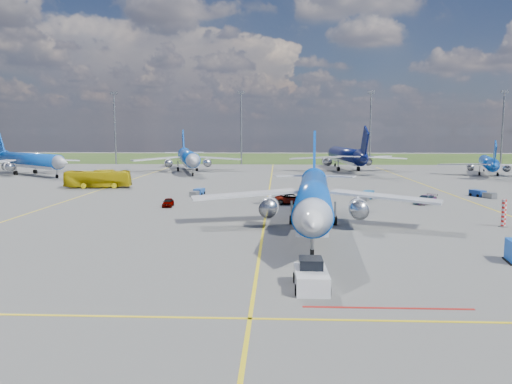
{
  "coord_description": "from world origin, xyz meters",
  "views": [
    {
      "loc": [
        1.51,
        -46.46,
        10.28
      ],
      "look_at": [
        -0.77,
        5.21,
        4.0
      ],
      "focal_mm": 35.0,
      "sensor_mm": 36.0,
      "label": 1
    }
  ],
  "objects_px": {
    "bg_jet_n": "(346,170)",
    "service_car_b": "(293,199)",
    "baggage_tug_c": "(198,192)",
    "service_car_a": "(168,202)",
    "service_car_c": "(425,199)",
    "apron_bus": "(98,179)",
    "bg_jet_ne": "(488,175)",
    "warning_post": "(504,213)",
    "bg_jet_nw": "(31,175)",
    "baggage_tug_e": "(482,194)",
    "bg_jet_nnw": "(188,172)",
    "main_airliner": "(313,229)",
    "baggage_tug_w": "(367,196)",
    "pushback_tug": "(311,277)"
  },
  "relations": [
    {
      "from": "bg_jet_n",
      "to": "service_car_b",
      "type": "xyz_separation_m",
      "value": [
        -16.08,
        -63.63,
        0.72
      ]
    },
    {
      "from": "baggage_tug_c",
      "to": "service_car_a",
      "type": "bearing_deg",
      "value": -90.57
    },
    {
      "from": "bg_jet_n",
      "to": "service_car_a",
      "type": "relative_size",
      "value": 12.58
    },
    {
      "from": "service_car_c",
      "to": "apron_bus",
      "type": "bearing_deg",
      "value": -153.68
    },
    {
      "from": "bg_jet_ne",
      "to": "service_car_a",
      "type": "relative_size",
      "value": 9.17
    },
    {
      "from": "service_car_b",
      "to": "baggage_tug_c",
      "type": "relative_size",
      "value": 1.11
    },
    {
      "from": "warning_post",
      "to": "bg_jet_nw",
      "type": "xyz_separation_m",
      "value": [
        -83.55,
        61.67,
        -1.5
      ]
    },
    {
      "from": "warning_post",
      "to": "service_car_c",
      "type": "relative_size",
      "value": 0.67
    },
    {
      "from": "bg_jet_ne",
      "to": "apron_bus",
      "type": "relative_size",
      "value": 2.64
    },
    {
      "from": "warning_post",
      "to": "baggage_tug_e",
      "type": "bearing_deg",
      "value": 72.95
    },
    {
      "from": "baggage_tug_c",
      "to": "bg_jet_ne",
      "type": "bearing_deg",
      "value": 42.16
    },
    {
      "from": "baggage_tug_e",
      "to": "service_car_c",
      "type": "bearing_deg",
      "value": -167.87
    },
    {
      "from": "bg_jet_nw",
      "to": "baggage_tug_e",
      "type": "xyz_separation_m",
      "value": [
        91.23,
        -36.63,
        0.48
      ]
    },
    {
      "from": "bg_jet_nnw",
      "to": "service_car_b",
      "type": "relative_size",
      "value": 7.74
    },
    {
      "from": "bg_jet_n",
      "to": "main_airliner",
      "type": "height_order",
      "value": "bg_jet_n"
    },
    {
      "from": "bg_jet_n",
      "to": "service_car_b",
      "type": "height_order",
      "value": "bg_jet_n"
    },
    {
      "from": "baggage_tug_c",
      "to": "service_car_c",
      "type": "bearing_deg",
      "value": -4.46
    },
    {
      "from": "warning_post",
      "to": "baggage_tug_w",
      "type": "bearing_deg",
      "value": 116.42
    },
    {
      "from": "bg_jet_nw",
      "to": "bg_jet_ne",
      "type": "xyz_separation_m",
      "value": [
        109.06,
        4.65,
        0.0
      ]
    },
    {
      "from": "apron_bus",
      "to": "service_car_b",
      "type": "bearing_deg",
      "value": -124.91
    },
    {
      "from": "service_car_b",
      "to": "baggage_tug_e",
      "type": "relative_size",
      "value": 1.1
    },
    {
      "from": "warning_post",
      "to": "service_car_a",
      "type": "relative_size",
      "value": 0.88
    },
    {
      "from": "service_car_c",
      "to": "baggage_tug_e",
      "type": "distance_m",
      "value": 13.7
    },
    {
      "from": "baggage_tug_e",
      "to": "warning_post",
      "type": "bearing_deg",
      "value": -130.63
    },
    {
      "from": "apron_bus",
      "to": "warning_post",
      "type": "bearing_deg",
      "value": -127.8
    },
    {
      "from": "main_airliner",
      "to": "baggage_tug_e",
      "type": "bearing_deg",
      "value": 48.01
    },
    {
      "from": "main_airliner",
      "to": "apron_bus",
      "type": "xyz_separation_m",
      "value": [
        -36.78,
        37.33,
        1.65
      ]
    },
    {
      "from": "pushback_tug",
      "to": "apron_bus",
      "type": "xyz_separation_m",
      "value": [
        -35.24,
        57.65,
        0.88
      ]
    },
    {
      "from": "apron_bus",
      "to": "baggage_tug_w",
      "type": "relative_size",
      "value": 2.28
    },
    {
      "from": "baggage_tug_w",
      "to": "baggage_tug_e",
      "type": "distance_m",
      "value": 18.83
    },
    {
      "from": "bg_jet_nw",
      "to": "baggage_tug_w",
      "type": "bearing_deg",
      "value": -80.39
    },
    {
      "from": "warning_post",
      "to": "apron_bus",
      "type": "distance_m",
      "value": 67.43
    },
    {
      "from": "bg_jet_nw",
      "to": "baggage_tug_w",
      "type": "relative_size",
      "value": 7.35
    },
    {
      "from": "pushback_tug",
      "to": "baggage_tug_e",
      "type": "height_order",
      "value": "pushback_tug"
    },
    {
      "from": "bg_jet_nw",
      "to": "pushback_tug",
      "type": "bearing_deg",
      "value": -105.63
    },
    {
      "from": "service_car_c",
      "to": "baggage_tug_e",
      "type": "height_order",
      "value": "service_car_c"
    },
    {
      "from": "bg_jet_n",
      "to": "apron_bus",
      "type": "xyz_separation_m",
      "value": [
        -51.22,
        -44.49,
        1.65
      ]
    },
    {
      "from": "bg_jet_nw",
      "to": "bg_jet_nnw",
      "type": "xyz_separation_m",
      "value": [
        36.05,
        10.63,
        0.0
      ]
    },
    {
      "from": "main_airliner",
      "to": "pushback_tug",
      "type": "distance_m",
      "value": 20.38
    },
    {
      "from": "bg_jet_nw",
      "to": "bg_jet_ne",
      "type": "relative_size",
      "value": 1.22
    },
    {
      "from": "apron_bus",
      "to": "baggage_tug_w",
      "type": "bearing_deg",
      "value": -112.25
    },
    {
      "from": "bg_jet_n",
      "to": "baggage_tug_w",
      "type": "bearing_deg",
      "value": 80.34
    },
    {
      "from": "bg_jet_nnw",
      "to": "service_car_a",
      "type": "height_order",
      "value": "bg_jet_nnw"
    },
    {
      "from": "pushback_tug",
      "to": "service_car_b",
      "type": "relative_size",
      "value": 1.1
    },
    {
      "from": "service_car_c",
      "to": "main_airliner",
      "type": "bearing_deg",
      "value": -87.15
    },
    {
      "from": "pushback_tug",
      "to": "bg_jet_nw",
      "type": "bearing_deg",
      "value": 125.45
    },
    {
      "from": "service_car_c",
      "to": "service_car_a",
      "type": "bearing_deg",
      "value": -128.59
    },
    {
      "from": "main_airliner",
      "to": "service_car_a",
      "type": "distance_m",
      "value": 24.14
    },
    {
      "from": "pushback_tug",
      "to": "service_car_b",
      "type": "xyz_separation_m",
      "value": [
        -0.1,
        38.5,
        -0.06
      ]
    },
    {
      "from": "bg_jet_nw",
      "to": "bg_jet_nnw",
      "type": "relative_size",
      "value": 0.96
    }
  ]
}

